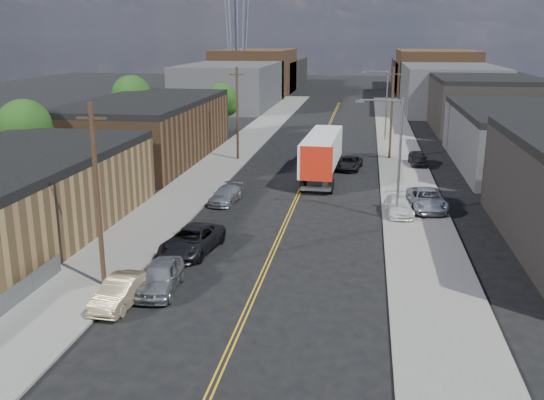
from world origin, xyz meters
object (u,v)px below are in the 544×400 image
(car_left_d, at_px, (226,195))
(semi_truck, at_px, (323,151))
(car_left_a, at_px, (160,277))
(car_left_c, at_px, (192,240))
(car_right_lot_a, at_px, (427,199))
(car_left_b, at_px, (121,292))
(car_ahead_truck, at_px, (349,163))
(car_right_lot_c, at_px, (418,158))
(car_right_lot_b, at_px, (399,206))

(car_left_d, bearing_deg, semi_truck, 63.84)
(semi_truck, bearing_deg, car_left_a, -100.32)
(car_left_c, bearing_deg, car_left_a, -82.80)
(car_left_d, relative_size, car_right_lot_a, 0.81)
(car_left_b, xyz_separation_m, car_ahead_truck, (10.41, 34.00, -0.07))
(car_left_a, height_order, car_right_lot_c, car_left_a)
(car_right_lot_c, height_order, car_ahead_truck, car_right_lot_c)
(semi_truck, height_order, car_right_lot_a, semi_truck)
(semi_truck, xyz_separation_m, car_right_lot_a, (8.90, -11.33, -1.47))
(car_left_d, relative_size, car_ahead_truck, 0.96)
(car_right_lot_b, bearing_deg, car_left_d, 167.64)
(car_right_lot_b, distance_m, car_right_lot_c, 18.83)
(semi_truck, relative_size, car_right_lot_a, 2.88)
(car_right_lot_b, bearing_deg, car_right_lot_c, 75.90)
(car_left_d, distance_m, car_right_lot_a, 15.95)
(car_right_lot_a, bearing_deg, car_right_lot_b, -146.54)
(car_left_d, relative_size, car_right_lot_c, 1.07)
(car_right_lot_c, bearing_deg, car_left_a, -118.28)
(car_right_lot_c, bearing_deg, car_left_c, -122.67)
(car_left_d, distance_m, car_right_lot_b, 13.85)
(car_left_a, distance_m, car_left_c, 6.00)
(car_left_c, height_order, car_right_lot_b, car_left_c)
(car_left_c, relative_size, car_right_lot_c, 1.36)
(car_ahead_truck, bearing_deg, semi_truck, -124.58)
(car_left_c, xyz_separation_m, car_right_lot_c, (16.00, 28.70, 0.07))
(car_left_d, relative_size, car_right_lot_b, 1.02)
(semi_truck, height_order, car_left_a, semi_truck)
(car_left_c, distance_m, car_ahead_truck, 27.52)
(car_ahead_truck, bearing_deg, car_right_lot_c, 27.82)
(car_left_c, bearing_deg, car_ahead_truck, 78.09)
(car_left_c, bearing_deg, car_right_lot_b, 44.58)
(car_left_c, xyz_separation_m, car_left_d, (-0.55, 11.73, -0.15))
(car_right_lot_c, xyz_separation_m, car_ahead_truck, (-6.99, -2.70, -0.22))
(semi_truck, distance_m, car_left_d, 13.53)
(semi_truck, xyz_separation_m, car_ahead_truck, (2.51, 2.86, -1.75))
(semi_truck, height_order, car_right_lot_c, semi_truck)
(car_left_d, bearing_deg, car_left_b, -86.92)
(semi_truck, distance_m, car_left_a, 29.90)
(car_right_lot_a, xyz_separation_m, car_ahead_truck, (-6.39, 14.18, -0.28))
(car_left_c, relative_size, car_left_d, 1.28)
(car_right_lot_a, bearing_deg, car_right_lot_c, 83.18)
(semi_truck, distance_m, car_right_lot_a, 14.48)
(car_right_lot_a, xyz_separation_m, car_right_lot_b, (-2.20, -1.73, -0.13))
(car_left_a, height_order, car_ahead_truck, car_left_a)
(car_right_lot_b, bearing_deg, car_left_b, -134.46)
(car_left_b, height_order, car_right_lot_a, car_right_lot_a)
(car_left_a, xyz_separation_m, car_right_lot_c, (16.00, 34.70, 0.07))
(car_right_lot_a, distance_m, car_right_lot_b, 2.80)
(car_right_lot_b, bearing_deg, car_right_lot_a, 32.70)
(car_left_a, xyz_separation_m, car_right_lot_a, (15.40, 17.82, 0.12))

